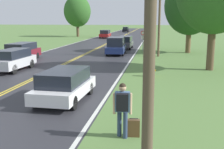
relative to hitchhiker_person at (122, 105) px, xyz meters
The scene contains 15 objects.
hitchhiker_person is the anchor object (origin of this frame).
suitcase 0.92m from the hitchhiker_person, 23.85° to the left, with size 0.43×0.24×0.64m.
fire_hydrant 10.46m from the hitchhiker_person, 85.72° to the left, with size 0.49×0.33×0.89m.
traffic_sign 26.29m from the hitchhiker_person, 91.48° to the left, with size 0.60×0.10×2.52m.
utility_pole_foreground 4.10m from the hitchhiker_person, 73.70° to the right, with size 1.80×0.24×7.06m.
utility_pole_midground 21.61m from the hitchhiker_person, 86.71° to the left, with size 1.80×0.24×9.35m.
tree_behind_sign 56.58m from the hitchhiker_person, 107.37° to the left, with size 6.03×6.03×9.14m.
tree_mid_treeline 25.92m from the hitchhiker_person, 79.52° to the left, with size 5.80×5.80×8.73m.
car_white_hatchback_nearest 5.06m from the hitchhiker_person, 130.01° to the left, with size 2.09×4.30×1.49m.
car_silver_suv_approaching 14.62m from the hitchhiker_person, 131.46° to the left, with size 1.82×4.35×1.63m.
car_maroon_van_mid_near 19.93m from the hitchhiker_person, 125.62° to the left, with size 1.92×4.77×1.67m.
car_dark_blue_van_mid_far 22.61m from the hitchhiker_person, 98.74° to the left, with size 2.12×4.96×1.92m.
car_dark_grey_suv_receding 28.75m from the hitchhiker_person, 96.24° to the left, with size 1.82×4.55×1.67m.
car_red_suv_distant 50.80m from the hitchhiker_person, 101.08° to the left, with size 1.95×4.47×1.68m.
car_black_hatchback_horizon 79.96m from the hitchhiker_person, 96.23° to the left, with size 1.77×4.26×1.58m.
Camera 1 is at (7.95, -6.33, 3.83)m, focal length 45.00 mm.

